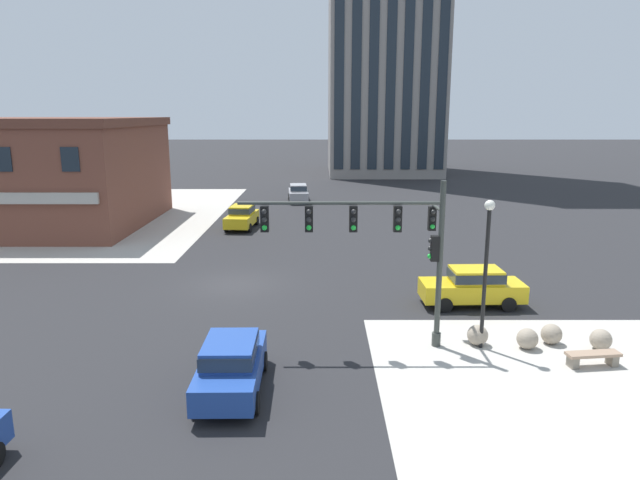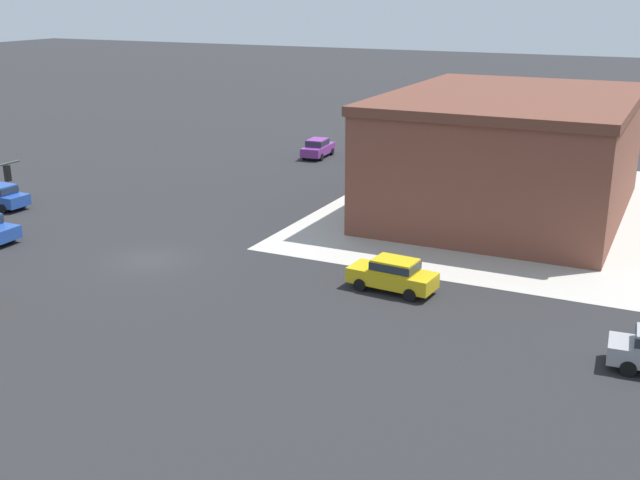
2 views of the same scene
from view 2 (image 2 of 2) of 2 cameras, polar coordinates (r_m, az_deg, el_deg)
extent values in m
plane|color=#262628|center=(44.87, -12.38, -1.43)|extent=(320.00, 320.00, 0.00)
cube|color=#B7B2A8|center=(55.44, 17.95, 1.78)|extent=(32.00, 32.00, 0.02)
cube|color=black|center=(47.07, -21.84, 4.53)|extent=(0.28, 0.28, 0.90)
sphere|color=#282828|center=(47.13, -22.01, 4.88)|extent=(0.18, 0.18, 0.18)
sphere|color=#282828|center=(47.18, -21.97, 4.55)|extent=(0.18, 0.18, 0.18)
sphere|color=green|center=(47.24, -21.93, 4.22)|extent=(0.18, 0.18, 0.18)
cylinder|color=black|center=(50.65, -21.54, 0.31)|extent=(0.23, 0.64, 0.64)
cylinder|color=black|center=(34.74, 21.60, -7.54)|extent=(0.27, 0.65, 0.64)
cylinder|color=black|center=(33.22, 21.55, -8.71)|extent=(0.27, 0.65, 0.64)
cylinder|color=black|center=(57.12, -22.10, 2.13)|extent=(0.24, 0.65, 0.64)
cylinder|color=black|center=(58.17, -20.87, 2.53)|extent=(0.24, 0.65, 0.64)
cube|color=gold|center=(39.36, 5.28, -2.74)|extent=(2.12, 4.53, 0.76)
cube|color=gold|center=(39.07, 5.51, -1.84)|extent=(1.66, 2.23, 0.60)
cube|color=#232D38|center=(39.07, 5.51, -1.84)|extent=(1.71, 2.32, 0.40)
cylinder|color=black|center=(39.35, 2.95, -3.28)|extent=(0.27, 0.66, 0.64)
cylinder|color=black|center=(40.75, 4.04, -2.55)|extent=(0.27, 0.66, 0.64)
cylinder|color=black|center=(38.26, 6.58, -4.00)|extent=(0.27, 0.66, 0.64)
cylinder|color=black|center=(39.70, 7.56, -3.22)|extent=(0.27, 0.66, 0.64)
cube|color=#7A3389|center=(71.09, -0.14, 6.61)|extent=(4.53, 2.11, 0.76)
cube|color=#7A3389|center=(70.82, -0.19, 7.13)|extent=(2.23, 1.66, 0.60)
cube|color=#232D38|center=(70.82, -0.19, 7.13)|extent=(2.32, 1.71, 0.40)
cylinder|color=black|center=(72.71, -0.37, 6.56)|extent=(0.66, 0.27, 0.64)
cylinder|color=black|center=(72.13, 0.87, 6.47)|extent=(0.66, 0.27, 0.64)
cylinder|color=black|center=(70.22, -1.19, 6.16)|extent=(0.66, 0.27, 0.64)
cylinder|color=black|center=(69.62, 0.10, 6.06)|extent=(0.66, 0.27, 0.64)
cube|color=brown|center=(54.71, 13.61, 5.92)|extent=(20.73, 15.12, 7.35)
cube|color=brown|center=(54.07, 13.92, 10.04)|extent=(21.15, 15.43, 0.60)
cube|color=#B7B2A8|center=(56.87, 5.98, 6.19)|extent=(19.70, 0.24, 0.70)
cube|color=#1E2833|center=(64.20, 8.68, 9.57)|extent=(1.10, 0.08, 1.50)
cube|color=#1E2833|center=(60.29, 7.49, 9.10)|extent=(1.10, 0.08, 1.50)
cube|color=#1E2833|center=(56.41, 6.13, 8.56)|extent=(1.10, 0.08, 1.50)
cube|color=#1E2833|center=(52.58, 4.58, 7.93)|extent=(1.10, 0.08, 1.50)
cube|color=#1E2833|center=(48.79, 2.80, 7.20)|extent=(1.10, 0.08, 1.50)
camera|label=1|loc=(61.06, -36.13, 8.59)|focal=31.75mm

